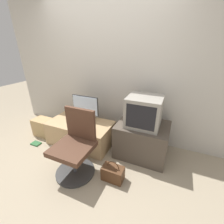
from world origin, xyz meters
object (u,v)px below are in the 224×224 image
office_chair (75,148)px  handbag (113,173)px  crt_tv (144,111)px  cardboard_box_lower (43,127)px  keyboard (80,124)px  mouse (92,126)px  main_monitor (85,108)px  book (36,144)px

office_chair → handbag: 0.63m
crt_tv → cardboard_box_lower: bearing=-174.1°
keyboard → mouse: bearing=3.5°
main_monitor → keyboard: 0.31m
handbag → book: 1.66m
book → handbag: bearing=-5.3°
mouse → crt_tv: size_ratio=0.12×
keyboard → office_chair: (0.30, -0.54, -0.03)m
handbag → book: (-1.65, 0.15, -0.09)m
keyboard → crt_tv: bearing=10.4°
main_monitor → cardboard_box_lower: 1.06m
keyboard → handbag: bearing=-30.1°
main_monitor → book: (-0.79, -0.57, -0.64)m
office_chair → book: bearing=169.5°
main_monitor → crt_tv: bearing=-1.7°
office_chair → book: 1.19m
crt_tv → book: (-1.87, -0.53, -0.79)m
main_monitor → mouse: 0.39m
main_monitor → handbag: size_ratio=1.73×
cardboard_box_lower → mouse: bearing=1.3°
mouse → handbag: bearing=-39.3°
mouse → keyboard: bearing=-176.5°
office_chair → book: size_ratio=5.47×
main_monitor → crt_tv: crt_tv is taller
crt_tv → keyboard: bearing=-169.6°
cardboard_box_lower → office_chair: bearing=-23.3°
cardboard_box_lower → book: bearing=-68.6°
mouse → crt_tv: bearing=12.2°
main_monitor → keyboard: (0.02, -0.23, -0.22)m
crt_tv → office_chair: crt_tv is taller
office_chair → crt_tv: bearing=43.8°
office_chair → handbag: office_chair is taller
main_monitor → cardboard_box_lower: main_monitor is taller
crt_tv → office_chair: 1.14m
keyboard → main_monitor: bearing=94.1°
keyboard → cardboard_box_lower: size_ratio=0.88×
handbag → main_monitor: bearing=140.2°
crt_tv → handbag: size_ratio=1.65×
main_monitor → mouse: (0.25, -0.21, -0.21)m
mouse → cardboard_box_lower: mouse is taller
crt_tv → cardboard_box_lower: size_ratio=1.44×
cardboard_box_lower → handbag: size_ratio=1.15×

